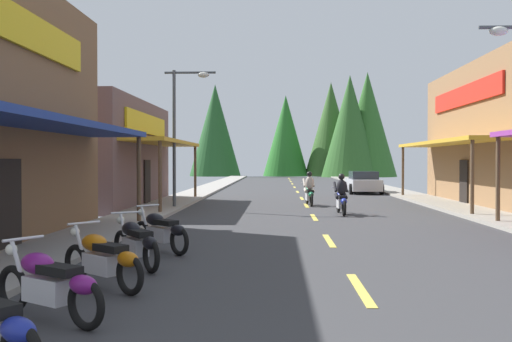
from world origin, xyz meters
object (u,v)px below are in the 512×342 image
at_px(streetlamp_left, 182,118).
at_px(rider_cruising_lead, 341,197).
at_px(motorcycle_parked_left_2, 103,258).
at_px(motorcycle_parked_left_4, 161,230).
at_px(motorcycle_parked_left_1, 49,283).
at_px(motorcycle_parked_left_3, 136,242).
at_px(parked_car_curbside, 363,182).
at_px(rider_cruising_trailing, 309,191).

xyz_separation_m(streetlamp_left, rider_cruising_lead, (6.48, -2.26, -3.22)).
distance_m(motorcycle_parked_left_2, motorcycle_parked_left_4, 3.76).
distance_m(motorcycle_parked_left_1, rider_cruising_lead, 15.89).
relative_size(streetlamp_left, motorcycle_parked_left_3, 3.29).
distance_m(motorcycle_parked_left_3, motorcycle_parked_left_4, 1.90).
height_order(motorcycle_parked_left_2, rider_cruising_lead, rider_cruising_lead).
bearing_deg(parked_car_curbside, motorcycle_parked_left_4, 161.61).
xyz_separation_m(streetlamp_left, motorcycle_parked_left_2, (1.24, -15.32, -3.39)).
bearing_deg(motorcycle_parked_left_2, parked_car_curbside, -67.19).
distance_m(streetlamp_left, rider_cruising_trailing, 6.72).
bearing_deg(motorcycle_parked_left_4, motorcycle_parked_left_1, 132.04).
bearing_deg(motorcycle_parked_left_1, motorcycle_parked_left_3, -60.72).
bearing_deg(parked_car_curbside, streetlamp_left, 143.00).
bearing_deg(motorcycle_parked_left_1, rider_cruising_trailing, -70.46).
xyz_separation_m(motorcycle_parked_left_4, rider_cruising_trailing, (4.08, 13.69, 0.17)).
relative_size(motorcycle_parked_left_3, parked_car_curbside, 0.42).
distance_m(motorcycle_parked_left_1, motorcycle_parked_left_4, 5.66).
bearing_deg(motorcycle_parked_left_4, motorcycle_parked_left_3, 132.16).
distance_m(rider_cruising_lead, rider_cruising_trailing, 4.49).
bearing_deg(motorcycle_parked_left_1, parked_car_curbside, -73.40).
bearing_deg(motorcycle_parked_left_3, motorcycle_parked_left_4, -38.81).
xyz_separation_m(streetlamp_left, parked_car_curbside, (9.47, 12.52, -3.19)).
relative_size(motorcycle_parked_left_1, motorcycle_parked_left_4, 1.18).
relative_size(motorcycle_parked_left_2, motorcycle_parked_left_4, 1.09).
xyz_separation_m(motorcycle_parked_left_3, motorcycle_parked_left_4, (0.09, 1.89, 0.00)).
relative_size(rider_cruising_lead, rider_cruising_trailing, 1.00).
xyz_separation_m(motorcycle_parked_left_2, rider_cruising_lead, (5.24, 13.07, 0.17)).
distance_m(streetlamp_left, rider_cruising_lead, 7.58).
xyz_separation_m(motorcycle_parked_left_2, motorcycle_parked_left_4, (0.17, 3.76, 0.00)).
distance_m(motorcycle_parked_left_1, parked_car_curbside, 30.89).
bearing_deg(rider_cruising_lead, parked_car_curbside, -13.37).
height_order(streetlamp_left, parked_car_curbside, streetlamp_left).
relative_size(streetlamp_left, rider_cruising_lead, 2.75).
distance_m(rider_cruising_trailing, parked_car_curbside, 11.13).
bearing_deg(motorcycle_parked_left_3, motorcycle_parked_left_2, 141.59).
bearing_deg(motorcycle_parked_left_3, streetlamp_left, -30.38).
height_order(motorcycle_parked_left_1, rider_cruising_lead, rider_cruising_lead).
relative_size(motorcycle_parked_left_4, rider_cruising_trailing, 0.74).
distance_m(streetlamp_left, parked_car_curbside, 16.02).
relative_size(motorcycle_parked_left_2, rider_cruising_lead, 0.80).
bearing_deg(motorcycle_parked_left_1, streetlamp_left, -53.98).
distance_m(motorcycle_parked_left_3, rider_cruising_trailing, 16.14).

